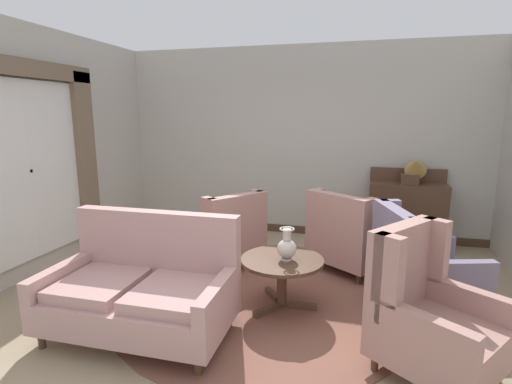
{
  "coord_description": "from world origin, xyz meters",
  "views": [
    {
      "loc": [
        0.93,
        -3.44,
        1.93
      ],
      "look_at": [
        -0.23,
        0.9,
        1.02
      ],
      "focal_mm": 27.27,
      "sensor_mm": 36.0,
      "label": 1
    }
  ],
  "objects": [
    {
      "name": "ground",
      "position": [
        0.0,
        0.0,
        0.0
      ],
      "size": [
        8.04,
        8.04,
        0.0
      ],
      "primitive_type": "plane",
      "color": "#9E896B"
    },
    {
      "name": "wall_back",
      "position": [
        0.0,
        2.74,
        1.49
      ],
      "size": [
        5.9,
        0.08,
        2.97
      ],
      "primitive_type": "cube",
      "color": "#BCB7AD",
      "rests_on": "ground"
    },
    {
      "name": "wall_left",
      "position": [
        -2.87,
        0.82,
        1.49
      ],
      "size": [
        0.08,
        3.83,
        2.97
      ],
      "primitive_type": "cube",
      "color": "#BCB7AD",
      "rests_on": "ground"
    },
    {
      "name": "baseboard_back",
      "position": [
        0.0,
        2.68,
        0.06
      ],
      "size": [
        5.74,
        0.03,
        0.12
      ],
      "primitive_type": "cube",
      "color": "#4C3323",
      "rests_on": "ground"
    },
    {
      "name": "area_rug",
      "position": [
        0.0,
        0.3,
        0.01
      ],
      "size": [
        3.15,
        3.15,
        0.01
      ],
      "primitive_type": "cylinder",
      "color": "brown",
      "rests_on": "ground"
    },
    {
      "name": "window_with_curtains",
      "position": [
        -2.78,
        0.24,
        1.43
      ],
      "size": [
        0.12,
        2.15,
        2.37
      ],
      "color": "silver"
    },
    {
      "name": "coffee_table",
      "position": [
        0.24,
        0.14,
        0.42
      ],
      "size": [
        0.82,
        0.82,
        0.52
      ],
      "color": "#4C3323",
      "rests_on": "ground"
    },
    {
      "name": "porcelain_vase",
      "position": [
        0.29,
        0.11,
        0.66
      ],
      "size": [
        0.19,
        0.19,
        0.32
      ],
      "color": "beige",
      "rests_on": "coffee_table"
    },
    {
      "name": "settee",
      "position": [
        -0.87,
        -0.61,
        0.41
      ],
      "size": [
        1.61,
        0.91,
        1.04
      ],
      "rotation": [
        0.0,
        0.0,
        0.01
      ],
      "color": "tan",
      "rests_on": "ground"
    },
    {
      "name": "armchair_near_window",
      "position": [
        -0.67,
        1.06,
        0.42
      ],
      "size": [
        1.16,
        1.15,
        0.98
      ],
      "rotation": [
        0.0,
        0.0,
        4.09
      ],
      "color": "tan",
      "rests_on": "ground"
    },
    {
      "name": "armchair_back_corner",
      "position": [
        1.55,
        0.44,
        0.44
      ],
      "size": [
        1.07,
        1.03,
        1.05
      ],
      "rotation": [
        0.0,
        0.0,
        1.86
      ],
      "color": "slate",
      "rests_on": "ground"
    },
    {
      "name": "armchair_near_sideboard",
      "position": [
        0.86,
        1.32,
        0.43
      ],
      "size": [
        1.19,
        1.19,
        1.01
      ],
      "rotation": [
        0.0,
        0.0,
        2.53
      ],
      "color": "tan",
      "rests_on": "ground"
    },
    {
      "name": "armchair_far_left",
      "position": [
        1.48,
        -0.55,
        0.46
      ],
      "size": [
        1.09,
        1.08,
        1.11
      ],
      "rotation": [
        0.0,
        0.0,
        7.23
      ],
      "color": "tan",
      "rests_on": "ground"
    },
    {
      "name": "side_table",
      "position": [
        1.48,
        0.45,
        0.4
      ],
      "size": [
        0.5,
        0.5,
        0.67
      ],
      "color": "#4C3323",
      "rests_on": "ground"
    },
    {
      "name": "sideboard",
      "position": [
        1.63,
        2.44,
        0.54
      ],
      "size": [
        1.06,
        0.38,
        1.15
      ],
      "color": "#4C3323",
      "rests_on": "ground"
    },
    {
      "name": "gramophone",
      "position": [
        1.68,
        2.36,
        1.17
      ],
      "size": [
        0.36,
        0.43,
        0.47
      ],
      "color": "#4C3323",
      "rests_on": "sideboard"
    }
  ]
}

